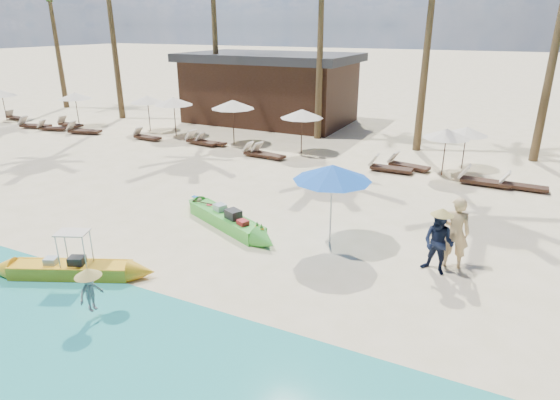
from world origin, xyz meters
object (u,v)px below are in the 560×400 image
at_px(green_canoe, 226,219).
at_px(yellow_canoe, 71,269).
at_px(tourist, 455,233).
at_px(blue_umbrella, 332,173).

xyz_separation_m(green_canoe, yellow_canoe, (-1.80, -4.40, -0.02)).
xyz_separation_m(tourist, blue_umbrella, (-3.36, -0.08, 1.18)).
relative_size(yellow_canoe, tourist, 2.32).
xyz_separation_m(yellow_canoe, blue_umbrella, (5.16, 4.70, 1.94)).
bearing_deg(tourist, green_canoe, -5.66).
xyz_separation_m(green_canoe, tourist, (6.72, 0.37, 0.74)).
height_order(green_canoe, blue_umbrella, blue_umbrella).
distance_m(tourist, blue_umbrella, 3.56).
distance_m(green_canoe, blue_umbrella, 3.88).
distance_m(green_canoe, yellow_canoe, 4.76).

